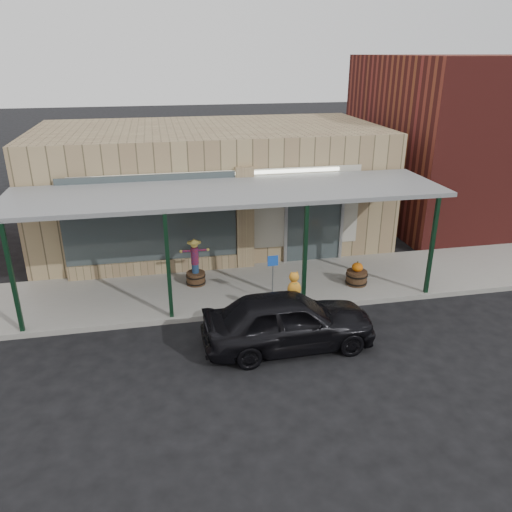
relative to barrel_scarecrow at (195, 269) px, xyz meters
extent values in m
plane|color=black|center=(1.00, -4.02, -0.64)|extent=(120.00, 120.00, 0.00)
cube|color=gray|center=(1.00, -0.42, -0.56)|extent=(40.00, 3.20, 0.15)
cube|color=tan|center=(1.00, 4.18, 1.46)|extent=(12.00, 6.00, 4.20)
cube|color=#424E50|center=(-1.20, 1.03, 1.26)|extent=(5.20, 0.06, 2.80)
cube|color=#424E50|center=(4.00, 1.16, 0.86)|extent=(1.80, 0.06, 2.80)
cube|color=tan|center=(1.70, 1.08, 1.06)|extent=(0.55, 0.30, 3.40)
cube|color=tan|center=(-1.20, 1.08, -0.29)|extent=(5.20, 0.30, 0.50)
cube|color=#B7B2A2|center=(1.00, 1.15, 1.36)|extent=(9.00, 0.02, 2.60)
cube|color=white|center=(1.00, 1.12, 2.56)|extent=(7.50, 0.03, 0.10)
cube|color=slate|center=(1.00, -0.42, 2.41)|extent=(12.00, 3.00, 0.12)
cube|color=black|center=(-4.50, -1.87, 0.91)|extent=(0.10, 0.10, 2.95)
cube|color=black|center=(-0.80, -1.87, 0.91)|extent=(0.10, 0.10, 2.95)
cube|color=black|center=(2.80, -1.87, 0.91)|extent=(0.10, 0.10, 2.95)
cube|color=black|center=(6.50, -1.87, 0.91)|extent=(0.10, 0.10, 2.95)
cylinder|color=#4C351E|center=(0.00, 0.00, -0.30)|extent=(0.74, 0.74, 0.37)
cylinder|color=navy|center=(0.00, 0.00, 0.02)|extent=(0.27, 0.27, 0.28)
cylinder|color=maroon|center=(0.00, 0.00, 0.42)|extent=(0.30, 0.30, 0.51)
sphere|color=#B79E46|center=(0.00, 0.00, 0.77)|extent=(0.21, 0.21, 0.21)
cone|color=#B79E46|center=(0.00, 0.00, 0.90)|extent=(0.34, 0.34, 0.13)
cylinder|color=#4C351E|center=(4.73, -0.95, -0.28)|extent=(0.66, 0.66, 0.41)
ellipsoid|color=orange|center=(4.73, -0.95, 0.06)|extent=(0.33, 0.33, 0.27)
cylinder|color=#4C471E|center=(4.73, -0.95, 0.21)|extent=(0.04, 0.04, 0.06)
cylinder|color=gray|center=(1.98, -1.62, 0.07)|extent=(0.04, 0.04, 1.11)
cube|color=blue|center=(1.98, -1.62, 0.77)|extent=(0.29, 0.03, 0.29)
imported|color=black|center=(1.91, -3.62, 0.06)|extent=(4.15, 1.74, 1.40)
ellipsoid|color=gold|center=(2.24, -2.86, 0.49)|extent=(0.35, 0.29, 0.44)
sphere|color=gold|center=(2.24, -2.82, 0.80)|extent=(0.25, 0.25, 0.25)
cylinder|color=#17682F|center=(2.24, -2.86, 0.67)|extent=(0.17, 0.17, 0.02)
camera|label=1|loc=(-0.89, -13.65, 6.00)|focal=35.00mm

